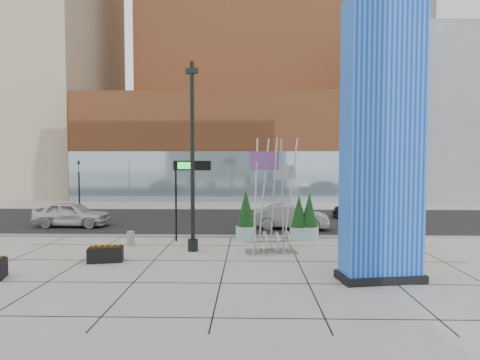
{
  "coord_description": "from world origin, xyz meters",
  "views": [
    {
      "loc": [
        1.98,
        -17.46,
        4.24
      ],
      "look_at": [
        1.53,
        2.0,
        3.22
      ],
      "focal_mm": 30.0,
      "sensor_mm": 36.0,
      "label": 1
    }
  ],
  "objects_px": {
    "concrete_bollard": "(131,239)",
    "car_white_west": "(72,214)",
    "blue_pylon": "(382,147)",
    "public_art_sculpture": "(271,223)",
    "overhead_street_sign": "(189,172)",
    "car_silver_mid": "(291,217)",
    "lamp_post": "(192,174)"
  },
  "relations": [
    {
      "from": "concrete_bollard",
      "to": "public_art_sculpture",
      "type": "bearing_deg",
      "value": -9.99
    },
    {
      "from": "car_silver_mid",
      "to": "blue_pylon",
      "type": "bearing_deg",
      "value": -160.22
    },
    {
      "from": "blue_pylon",
      "to": "car_white_west",
      "type": "distance_m",
      "value": 19.43
    },
    {
      "from": "car_white_west",
      "to": "car_silver_mid",
      "type": "distance_m",
      "value": 13.67
    },
    {
      "from": "lamp_post",
      "to": "overhead_street_sign",
      "type": "distance_m",
      "value": 2.25
    },
    {
      "from": "blue_pylon",
      "to": "public_art_sculpture",
      "type": "distance_m",
      "value": 6.37
    },
    {
      "from": "public_art_sculpture",
      "to": "car_silver_mid",
      "type": "height_order",
      "value": "public_art_sculpture"
    },
    {
      "from": "lamp_post",
      "to": "overhead_street_sign",
      "type": "xyz_separation_m",
      "value": [
        -0.47,
        2.2,
        0.03
      ]
    },
    {
      "from": "overhead_street_sign",
      "to": "car_silver_mid",
      "type": "distance_m",
      "value": 7.28
    },
    {
      "from": "concrete_bollard",
      "to": "overhead_street_sign",
      "type": "distance_m",
      "value": 4.38
    },
    {
      "from": "public_art_sculpture",
      "to": "overhead_street_sign",
      "type": "height_order",
      "value": "public_art_sculpture"
    },
    {
      "from": "public_art_sculpture",
      "to": "car_white_west",
      "type": "height_order",
      "value": "public_art_sculpture"
    },
    {
      "from": "lamp_post",
      "to": "public_art_sculpture",
      "type": "bearing_deg",
      "value": -3.41
    },
    {
      "from": "blue_pylon",
      "to": "lamp_post",
      "type": "xyz_separation_m",
      "value": [
        -7.18,
        4.34,
        -1.11
      ]
    },
    {
      "from": "public_art_sculpture",
      "to": "overhead_street_sign",
      "type": "xyz_separation_m",
      "value": [
        -4.07,
        2.42,
        2.2
      ]
    },
    {
      "from": "lamp_post",
      "to": "car_silver_mid",
      "type": "xyz_separation_m",
      "value": [
        5.14,
        5.89,
        -2.8
      ]
    },
    {
      "from": "lamp_post",
      "to": "car_silver_mid",
      "type": "bearing_deg",
      "value": 48.91
    },
    {
      "from": "blue_pylon",
      "to": "public_art_sculpture",
      "type": "relative_size",
      "value": 1.85
    },
    {
      "from": "lamp_post",
      "to": "car_white_west",
      "type": "distance_m",
      "value": 11.02
    },
    {
      "from": "blue_pylon",
      "to": "concrete_bollard",
      "type": "relative_size",
      "value": 13.48
    },
    {
      "from": "blue_pylon",
      "to": "public_art_sculpture",
      "type": "xyz_separation_m",
      "value": [
        -3.58,
        4.12,
        -3.28
      ]
    },
    {
      "from": "blue_pylon",
      "to": "overhead_street_sign",
      "type": "distance_m",
      "value": 10.12
    },
    {
      "from": "public_art_sculpture",
      "to": "car_white_west",
      "type": "xyz_separation_m",
      "value": [
        -12.12,
        6.65,
        -0.58
      ]
    },
    {
      "from": "lamp_post",
      "to": "public_art_sculpture",
      "type": "xyz_separation_m",
      "value": [
        3.6,
        -0.21,
        -2.17
      ]
    },
    {
      "from": "concrete_bollard",
      "to": "car_silver_mid",
      "type": "relative_size",
      "value": 0.16
    },
    {
      "from": "public_art_sculpture",
      "to": "car_silver_mid",
      "type": "distance_m",
      "value": 6.33
    },
    {
      "from": "car_white_west",
      "to": "car_silver_mid",
      "type": "height_order",
      "value": "car_white_west"
    },
    {
      "from": "car_silver_mid",
      "to": "overhead_street_sign",
      "type": "bearing_deg",
      "value": 131.84
    },
    {
      "from": "blue_pylon",
      "to": "lamp_post",
      "type": "bearing_deg",
      "value": 139.62
    },
    {
      "from": "public_art_sculpture",
      "to": "overhead_street_sign",
      "type": "distance_m",
      "value": 5.22
    },
    {
      "from": "blue_pylon",
      "to": "overhead_street_sign",
      "type": "xyz_separation_m",
      "value": [
        -7.65,
        6.54,
        -1.08
      ]
    },
    {
      "from": "concrete_bollard",
      "to": "car_white_west",
      "type": "xyz_separation_m",
      "value": [
        -5.33,
        5.45,
        0.43
      ]
    }
  ]
}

